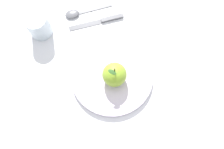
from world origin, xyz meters
The scene contains 6 objects.
ground_plane centered at (0.00, 0.00, 0.00)m, with size 2.40×2.40×0.00m, color silver.
dinner_plate centered at (0.03, 0.03, 0.01)m, with size 0.25×0.25×0.02m.
apple centered at (0.03, 0.04, 0.05)m, with size 0.07×0.07×0.09m.
cup centered at (0.07, -0.25, 0.04)m, with size 0.07×0.07×0.08m.
knife centered at (-0.09, -0.13, 0.00)m, with size 0.17×0.11×0.01m.
spoon centered at (-0.06, -0.21, 0.01)m, with size 0.15×0.10×0.01m.
Camera 1 is at (0.19, 0.17, 0.70)m, focal length 37.55 mm.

